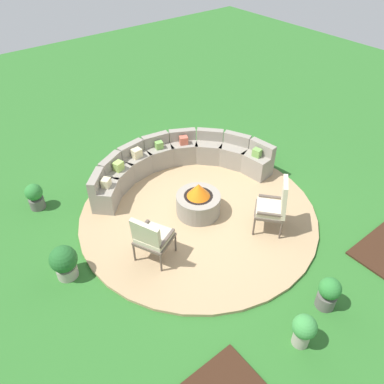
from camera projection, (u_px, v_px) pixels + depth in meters
name	position (u px, v px, depth m)	size (l,w,h in m)	color
ground_plane	(198.00, 214.00, 7.66)	(24.00, 24.00, 0.00)	#2D6B28
patio_circle	(198.00, 213.00, 7.64)	(4.70, 4.70, 0.06)	tan
fire_pit	(198.00, 202.00, 7.45)	(0.87, 0.87, 0.71)	gray
curved_stone_bench	(176.00, 162.00, 8.47)	(3.80, 2.23, 0.74)	gray
lounge_chair_front_left	(151.00, 237.00, 6.34)	(0.76, 0.76, 1.02)	brown
lounge_chair_front_right	(275.00, 205.00, 6.92)	(0.76, 0.78, 1.12)	brown
potted_plant_0	(304.00, 329.00, 5.31)	(0.35, 0.35, 0.58)	#A89E8E
potted_plant_1	(64.00, 261.00, 6.25)	(0.46, 0.46, 0.64)	#A89E8E
potted_plant_2	(329.00, 292.00, 5.81)	(0.34, 0.34, 0.59)	#605B56
potted_plant_3	(35.00, 196.00, 7.64)	(0.34, 0.34, 0.57)	#605B56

